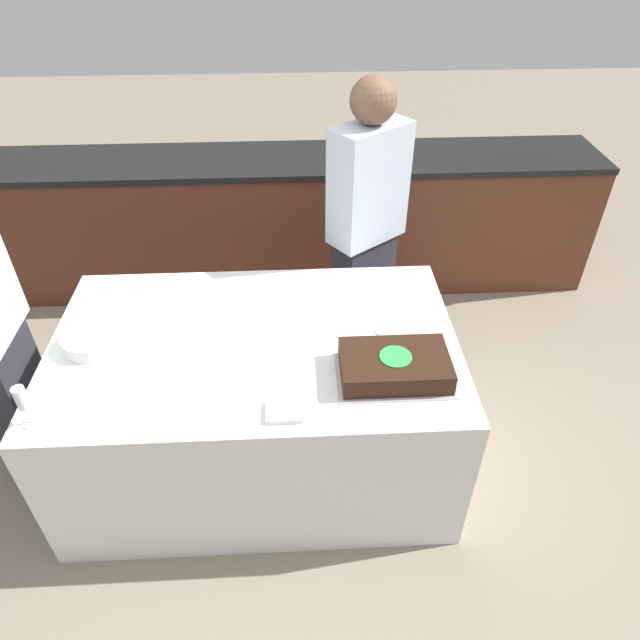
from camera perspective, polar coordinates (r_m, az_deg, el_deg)
name	(u,v)px	position (r m, az deg, el deg)	size (l,w,h in m)	color
ground_plane	(265,454)	(3.03, -5.53, -13.20)	(14.00, 14.00, 0.00)	gray
back_counter	(266,222)	(3.99, -5.38, 9.73)	(4.40, 0.58, 0.92)	#5B2D1E
dining_table	(260,402)	(2.74, -6.02, -8.18)	(1.75, 1.09, 0.77)	white
cake	(395,366)	(2.29, 7.48, -4.55)	(0.47, 0.31, 0.10)	#B7B2AD
plate_stack	(91,339)	(2.60, -21.92, -1.82)	(0.23, 0.23, 0.06)	white
wine_glass	(22,400)	(2.29, -27.62, -7.14)	(0.07, 0.07, 0.18)	white
side_plate_near_cake	(395,328)	(2.54, 7.56, -0.76)	(0.19, 0.19, 0.00)	white
utensil_pile	(284,412)	(2.15, -3.60, -9.12)	(0.14, 0.11, 0.02)	white
person_cutting_cake	(366,230)	(3.07, 4.63, 8.92)	(0.44, 0.40, 1.65)	#282833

